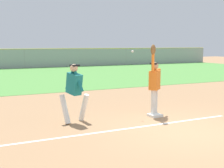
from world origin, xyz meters
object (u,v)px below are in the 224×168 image
(baseball, at_px, (133,51))
(parked_car_blue, at_px, (19,59))
(fielder, at_px, (154,81))
(runner, at_px, (74,89))
(first_base, at_px, (155,115))
(parked_car_silver, at_px, (65,58))

(baseball, distance_m, parked_car_blue, 25.47)
(fielder, bearing_deg, runner, 44.04)
(runner, distance_m, parked_car_blue, 25.68)
(first_base, height_order, fielder, fielder)
(fielder, bearing_deg, parked_car_silver, -51.03)
(baseball, bearing_deg, runner, -176.48)
(baseball, relative_size, parked_car_silver, 0.02)
(first_base, distance_m, runner, 2.75)
(first_base, bearing_deg, parked_car_silver, 78.87)
(first_base, distance_m, parked_car_blue, 25.95)
(first_base, relative_size, fielder, 0.17)
(baseball, xyz_separation_m, parked_car_silver, (5.76, 25.94, -1.39))
(fielder, height_order, baseball, fielder)
(baseball, height_order, parked_car_blue, baseball)
(parked_car_blue, bearing_deg, runner, -98.75)
(fielder, xyz_separation_m, baseball, (-0.58, 0.40, 0.94))
(first_base, relative_size, baseball, 5.14)
(parked_car_silver, bearing_deg, parked_car_blue, -174.16)
(runner, relative_size, baseball, 23.24)
(fielder, xyz_separation_m, parked_car_blue, (-0.09, 25.83, -0.45))
(runner, distance_m, baseball, 2.27)
(first_base, xyz_separation_m, parked_car_silver, (5.21, 26.46, 0.63))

